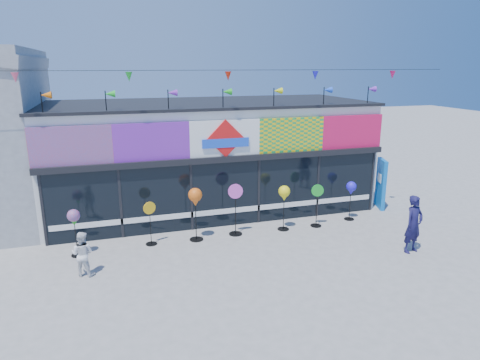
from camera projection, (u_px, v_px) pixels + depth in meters
name	position (u px, v px, depth m)	size (l,w,h in m)	color
ground	(259.00, 268.00, 11.86)	(80.00, 80.00, 0.00)	gray
kite_shop	(209.00, 155.00, 16.81)	(16.00, 5.70, 5.31)	white
blue_sign	(381.00, 184.00, 16.70)	(0.46, 0.96, 1.94)	blue
spinner_0	(74.00, 219.00, 12.34)	(0.36, 0.36, 1.44)	black
spinner_1	(150.00, 222.00, 13.25)	(0.38, 0.36, 1.40)	black
spinner_2	(195.00, 199.00, 13.42)	(0.44, 0.44, 1.74)	black
spinner_3	(235.00, 208.00, 14.00)	(0.49, 0.44, 1.74)	black
spinner_4	(284.00, 195.00, 14.33)	(0.40, 0.40, 1.56)	black
spinner_5	(317.00, 204.00, 14.76)	(0.42, 0.38, 1.51)	black
spinner_6	(351.00, 189.00, 15.32)	(0.36, 0.36, 1.43)	black
adult_man	(414.00, 224.00, 12.69)	(0.64, 0.42, 1.76)	#16143F
child	(82.00, 254.00, 11.32)	(0.60, 0.34, 1.23)	white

